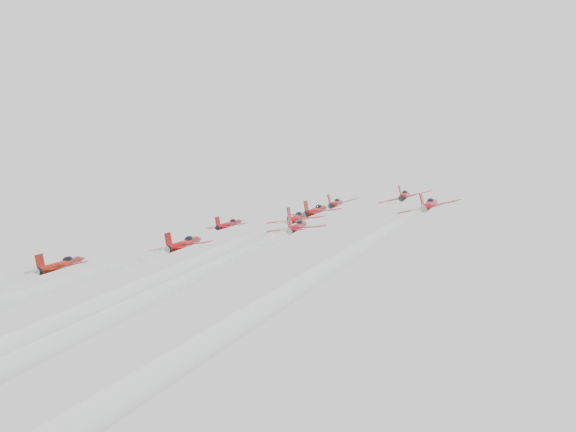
% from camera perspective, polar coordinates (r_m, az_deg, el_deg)
% --- Properties ---
extents(jet_lead, '(10.03, 12.70, 8.55)m').
position_cam_1_polar(jet_lead, '(148.56, 3.80, 1.00)').
color(jet_lead, '#A2170F').
extents(jet_row2_left, '(8.80, 11.15, 7.50)m').
position_cam_1_polar(jet_row2_left, '(140.79, -4.70, -0.64)').
color(jet_row2_left, '#B1101B').
extents(jet_row2_center, '(10.26, 13.00, 8.75)m').
position_cam_1_polar(jet_row2_center, '(134.24, 2.20, 0.44)').
color(jet_row2_center, '#B11012').
extents(jet_row2_right, '(10.05, 12.73, 8.57)m').
position_cam_1_polar(jet_row2_right, '(132.58, 9.19, 1.59)').
color(jet_row2_right, '#B01019').
extents(jet_center, '(9.99, 92.35, 59.14)m').
position_cam_1_polar(jet_center, '(74.85, -9.05, -3.92)').
color(jet_center, '#AF1210').
extents(jet_rear_right, '(8.43, 77.96, 49.92)m').
position_cam_1_polar(jet_rear_right, '(61.17, -9.32, -5.16)').
color(jet_rear_right, '#AB1017').
extents(jet_rear_farright, '(8.71, 80.58, 51.60)m').
position_cam_1_polar(jet_rear_farright, '(56.54, 7.48, -2.72)').
color(jet_rear_farright, '#AA1013').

